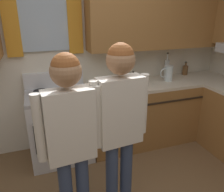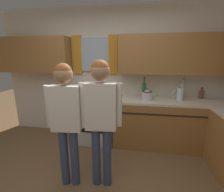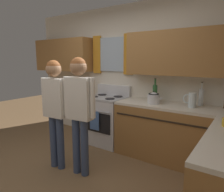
{
  "view_description": "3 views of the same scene",
  "coord_description": "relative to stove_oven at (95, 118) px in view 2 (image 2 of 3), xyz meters",
  "views": [
    {
      "loc": [
        -0.48,
        -1.11,
        1.83
      ],
      "look_at": [
        0.13,
        0.62,
        1.14
      ],
      "focal_mm": 36.01,
      "sensor_mm": 36.0,
      "label": 1
    },
    {
      "loc": [
        0.53,
        -1.3,
        1.65
      ],
      "look_at": [
        0.17,
        0.96,
        1.08
      ],
      "focal_mm": 24.9,
      "sensor_mm": 36.0,
      "label": 2
    },
    {
      "loc": [
        2.01,
        -1.56,
        1.59
      ],
      "look_at": [
        0.35,
        0.85,
        1.08
      ],
      "focal_mm": 32.99,
      "sensor_mm": 36.0,
      "label": 3
    }
  ],
  "objects": [
    {
      "name": "back_wall_unit",
      "position": [
        0.29,
        0.27,
        0.99
      ],
      "size": [
        4.6,
        0.42,
        2.6
      ],
      "color": "silver",
      "rests_on": "ground"
    },
    {
      "name": "kitchen_counter_run",
      "position": [
        1.79,
        -0.41,
        -0.02
      ],
      "size": [
        2.16,
        2.05,
        0.9
      ],
      "color": "#9E6B38",
      "rests_on": "ground"
    },
    {
      "name": "stove_oven",
      "position": [
        0.0,
        0.0,
        0.0
      ],
      "size": [
        0.76,
        0.67,
        1.1
      ],
      "color": "silver",
      "rests_on": "ground"
    },
    {
      "name": "bottle_wine_green",
      "position": [
        0.94,
        0.11,
        0.58
      ],
      "size": [
        0.08,
        0.08,
        0.39
      ],
      "color": "#2D6633",
      "rests_on": "kitchen_counter_run"
    },
    {
      "name": "bottle_tall_clear",
      "position": [
        1.65,
        0.19,
        0.57
      ],
      "size": [
        0.07,
        0.07,
        0.37
      ],
      "color": "silver",
      "rests_on": "kitchen_counter_run"
    },
    {
      "name": "bottle_squat_brown",
      "position": [
        2.0,
        0.2,
        0.51
      ],
      "size": [
        0.08,
        0.08,
        0.21
      ],
      "color": "brown",
      "rests_on": "kitchen_counter_run"
    },
    {
      "name": "stovetop_kettle",
      "position": [
        0.99,
        -0.06,
        0.53
      ],
      "size": [
        0.27,
        0.2,
        0.21
      ],
      "color": "silver",
      "rests_on": "kitchen_counter_run"
    },
    {
      "name": "water_pitcher",
      "position": [
        1.56,
        -0.0,
        0.54
      ],
      "size": [
        0.19,
        0.11,
        0.22
      ],
      "color": "silver",
      "rests_on": "kitchen_counter_run"
    },
    {
      "name": "adult_left",
      "position": [
        -0.03,
        -1.19,
        0.53
      ],
      "size": [
        0.49,
        0.22,
        1.59
      ],
      "color": "#38476B",
      "rests_on": "ground"
    },
    {
      "name": "adult_in_plaid",
      "position": [
        0.38,
        -1.13,
        0.56
      ],
      "size": [
        0.5,
        0.22,
        1.63
      ],
      "color": "#38476B",
      "rests_on": "ground"
    }
  ]
}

